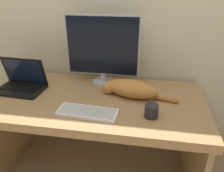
% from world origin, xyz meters
% --- Properties ---
extents(wall_back, '(6.40, 0.06, 2.60)m').
position_xyz_m(wall_back, '(0.00, 0.83, 1.30)').
color(wall_back, beige).
rests_on(wall_back, ground_plane).
extents(desk, '(1.57, 0.77, 0.72)m').
position_xyz_m(desk, '(0.00, 0.39, 0.58)').
color(desk, '#A37A4C').
rests_on(desk, ground_plane).
extents(monitor, '(0.57, 0.17, 0.54)m').
position_xyz_m(monitor, '(0.02, 0.64, 1.00)').
color(monitor, '#B2B2B7').
rests_on(monitor, desk).
extents(laptop, '(0.36, 0.25, 0.24)m').
position_xyz_m(laptop, '(-0.57, 0.42, 0.77)').
color(laptop, black).
rests_on(laptop, desk).
extents(external_keyboard, '(0.39, 0.17, 0.02)m').
position_xyz_m(external_keyboard, '(0.01, 0.18, 0.73)').
color(external_keyboard, white).
rests_on(external_keyboard, desk).
extents(cat, '(0.55, 0.24, 0.13)m').
position_xyz_m(cat, '(0.26, 0.45, 0.78)').
color(cat, '#C67A38').
rests_on(cat, desk).
extents(coffee_mug, '(0.08, 0.08, 0.08)m').
position_xyz_m(coffee_mug, '(0.41, 0.21, 0.76)').
color(coffee_mug, '#232328').
rests_on(coffee_mug, desk).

